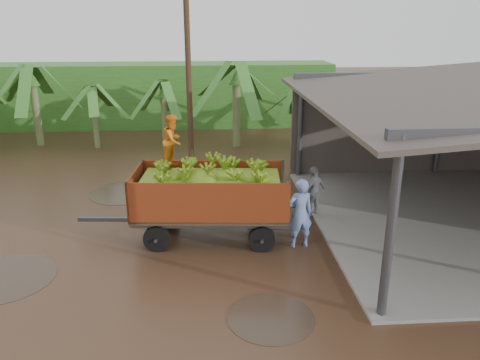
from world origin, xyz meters
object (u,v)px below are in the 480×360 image
at_px(man_blue, 300,213).
at_px(man_grey, 314,192).
at_px(banana_trailer, 210,194).
at_px(utility_pole, 188,71).

height_order(man_blue, man_grey, man_blue).
height_order(banana_trailer, man_blue, banana_trailer).
bearing_deg(utility_pole, man_blue, -69.15).
relative_size(man_blue, utility_pole, 0.25).
xyz_separation_m(man_blue, man_grey, (0.85, 2.05, -0.16)).
bearing_deg(banana_trailer, utility_pole, 100.36).
relative_size(man_grey, utility_pole, 0.21).
xyz_separation_m(man_blue, utility_pole, (-3.20, 8.42, 2.98)).
xyz_separation_m(banana_trailer, man_grey, (3.30, 1.23, -0.48)).
bearing_deg(utility_pole, banana_trailer, -84.34).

